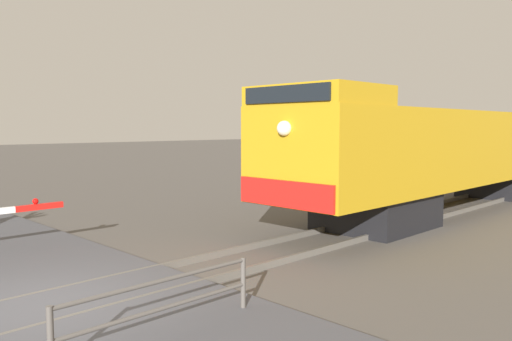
# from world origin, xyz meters

# --- Properties ---
(ground_plane) EXTENTS (160.00, 160.00, 0.00)m
(ground_plane) POSITION_xyz_m (0.00, 0.00, 0.00)
(ground_plane) COLOR #514C47
(rail_track_left) EXTENTS (0.08, 80.00, 0.15)m
(rail_track_left) POSITION_xyz_m (-0.72, 0.00, 0.07)
(rail_track_left) COLOR #59544C
(rail_track_left) RESTS_ON ground_plane
(rail_track_right) EXTENTS (0.08, 80.00, 0.15)m
(rail_track_right) POSITION_xyz_m (0.72, 0.00, 0.07)
(rail_track_right) COLOR #59544C
(rail_track_right) RESTS_ON ground_plane
(road_surface) EXTENTS (36.00, 5.43, 0.15)m
(road_surface) POSITION_xyz_m (0.00, 0.00, 0.07)
(road_surface) COLOR #47474C
(road_surface) RESTS_ON ground_plane
(locomotive) EXTENTS (3.08, 18.20, 4.00)m
(locomotive) POSITION_xyz_m (0.00, 14.58, 2.12)
(locomotive) COLOR black
(locomotive) RESTS_ON ground_plane
(guard_railing) EXTENTS (0.08, 3.13, 0.95)m
(guard_railing) POSITION_xyz_m (2.32, 0.69, 0.63)
(guard_railing) COLOR #4C4742
(guard_railing) RESTS_ON ground_plane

